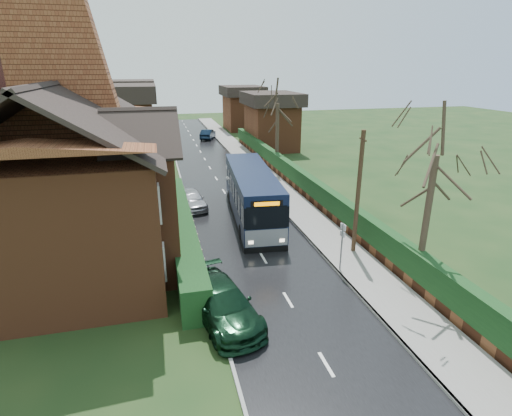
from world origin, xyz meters
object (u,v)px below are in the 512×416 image
object	(u,v)px
brick_house	(78,174)
car_silver	(192,199)
car_green	(223,303)
bus_stop_sign	(342,240)
bus	(252,195)
telegraph_pole	(358,194)

from	to	relation	value
brick_house	car_silver	bearing A→B (deg)	45.21
car_green	bus_stop_sign	distance (m)	6.61
brick_house	bus	bearing A→B (deg)	17.64
brick_house	bus_stop_sign	size ratio (longest dim) A/B	5.77
bus	car_green	bearing A→B (deg)	-104.40
bus	bus_stop_sign	bearing A→B (deg)	-68.29
car_green	bus_stop_sign	world-z (taller)	bus_stop_sign
car_green	telegraph_pole	size ratio (longest dim) A/B	0.76
brick_house	car_silver	distance (m)	9.21
brick_house	bus	world-z (taller)	brick_house
brick_house	telegraph_pole	xyz separation A→B (m)	(13.53, -3.26, -1.09)
bus	bus_stop_sign	xyz separation A→B (m)	(2.40, -8.06, 0.08)
brick_house	bus	size ratio (longest dim) A/B	1.37
car_silver	bus	bearing A→B (deg)	-48.91
car_green	bus_stop_sign	size ratio (longest dim) A/B	1.94
car_silver	car_green	bearing A→B (deg)	-99.99
bus	bus_stop_sign	size ratio (longest dim) A/B	4.22
car_silver	telegraph_pole	xyz separation A→B (m)	(7.60, -9.24, 2.65)
brick_house	car_green	world-z (taller)	brick_house
brick_house	bus_stop_sign	xyz separation A→B (m)	(11.93, -5.03, -2.71)
car_green	telegraph_pole	distance (m)	9.11
bus	car_silver	bearing A→B (deg)	145.76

